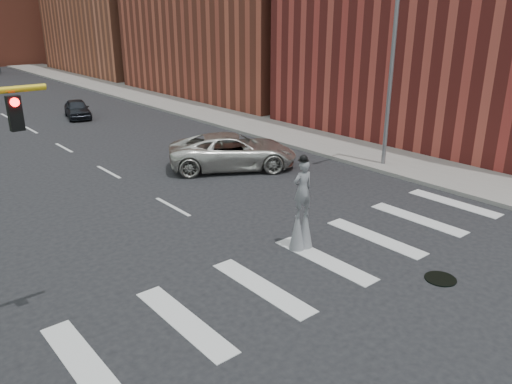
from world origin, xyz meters
name	(u,v)px	position (x,y,z in m)	size (l,w,h in m)	color
ground_plane	(319,286)	(0.00, 0.00, 0.00)	(160.00, 160.00, 0.00)	black
sidewalk_right	(198,109)	(12.50, 25.00, 0.09)	(5.00, 90.00, 0.18)	gray
manhole	(440,279)	(3.00, -2.00, 0.02)	(0.90, 0.90, 0.04)	black
streetlight	(390,67)	(10.90, 6.00, 4.90)	(2.05, 0.20, 9.00)	slate
stilt_performer	(302,211)	(1.33, 2.09, 1.31)	(0.84, 0.56, 3.19)	#322214
suv_crossing	(233,151)	(5.08, 10.64, 0.87)	(2.88, 6.24, 1.73)	beige
car_near	(77,109)	(3.95, 27.99, 0.67)	(1.57, 3.91, 1.33)	black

